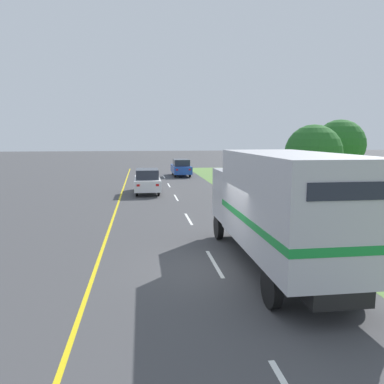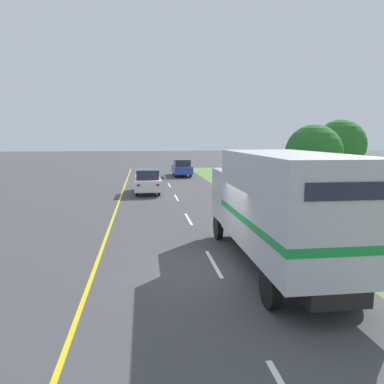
{
  "view_description": "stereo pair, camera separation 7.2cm",
  "coord_description": "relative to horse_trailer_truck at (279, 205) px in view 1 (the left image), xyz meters",
  "views": [
    {
      "loc": [
        -2.25,
        -10.75,
        3.99
      ],
      "look_at": [
        0.3,
        8.06,
        1.2
      ],
      "focal_mm": 35.0,
      "sensor_mm": 36.0,
      "label": 1
    },
    {
      "loc": [
        -2.18,
        -10.76,
        3.99
      ],
      "look_at": [
        0.3,
        8.06,
        1.2
      ],
      "focal_mm": 35.0,
      "sensor_mm": 36.0,
      "label": 2
    }
  ],
  "objects": [
    {
      "name": "centre_dash_mid_a",
      "position": [
        -1.78,
        7.41,
        -1.99
      ],
      "size": [
        0.12,
        2.6,
        0.01
      ],
      "primitive_type": "cube",
      "color": "white",
      "rests_on": "ground"
    },
    {
      "name": "lead_car_white",
      "position": [
        -3.64,
        16.36,
        -1.09
      ],
      "size": [
        1.8,
        4.48,
        1.74
      ],
      "color": "black",
      "rests_on": "ground"
    },
    {
      "name": "delineator_post",
      "position": [
        2.48,
        0.99,
        -1.48
      ],
      "size": [
        0.08,
        0.08,
        0.95
      ],
      "color": "white",
      "rests_on": "ground"
    },
    {
      "name": "edge_line_yellow",
      "position": [
        -5.48,
        11.26,
        -1.99
      ],
      "size": [
        0.12,
        53.47,
        0.01
      ],
      "primitive_type": "cube",
      "color": "yellow",
      "rests_on": "ground"
    },
    {
      "name": "ground_plane",
      "position": [
        -1.78,
        0.29,
        -1.99
      ],
      "size": [
        200.0,
        200.0,
        0.0
      ],
      "primitive_type": "plane",
      "color": "#444447"
    },
    {
      "name": "horse_trailer_truck",
      "position": [
        0.0,
        0.0,
        0.0
      ],
      "size": [
        2.47,
        8.2,
        3.56
      ],
      "color": "black",
      "rests_on": "ground"
    },
    {
      "name": "centre_dash_near",
      "position": [
        -1.78,
        0.81,
        -1.99
      ],
      "size": [
        0.12,
        2.6,
        0.01
      ],
      "primitive_type": "cube",
      "color": "white",
      "rests_on": "ground"
    },
    {
      "name": "lead_car_blue_ahead",
      "position": [
        0.03,
        27.95,
        -1.1
      ],
      "size": [
        1.8,
        4.55,
        1.74
      ],
      "color": "black",
      "rests_on": "ground"
    },
    {
      "name": "centre_dash_farthest",
      "position": [
        -1.78,
        27.21,
        -1.99
      ],
      "size": [
        0.12,
        2.6,
        0.01
      ],
      "primitive_type": "cube",
      "color": "white",
      "rests_on": "ground"
    },
    {
      "name": "roadside_tree_mid",
      "position": [
        10.73,
        16.01,
        1.42
      ],
      "size": [
        3.76,
        3.76,
        5.3
      ],
      "color": "brown",
      "rests_on": "ground"
    },
    {
      "name": "roadside_tree_near",
      "position": [
        6.27,
        11.01,
        1.04
      ],
      "size": [
        3.42,
        3.42,
        4.75
      ],
      "color": "brown",
      "rests_on": "ground"
    },
    {
      "name": "highway_sign",
      "position": [
        5.09,
        5.08,
        -0.22
      ],
      "size": [
        2.06,
        0.09,
        2.74
      ],
      "color": "#9E9EA3",
      "rests_on": "ground"
    },
    {
      "name": "centre_dash_far",
      "position": [
        -1.78,
        20.61,
        -1.99
      ],
      "size": [
        0.12,
        2.6,
        0.01
      ],
      "primitive_type": "cube",
      "color": "white",
      "rests_on": "ground"
    },
    {
      "name": "centre_dash_mid_b",
      "position": [
        -1.78,
        14.01,
        -1.99
      ],
      "size": [
        0.12,
        2.6,
        0.01
      ],
      "primitive_type": "cube",
      "color": "white",
      "rests_on": "ground"
    }
  ]
}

